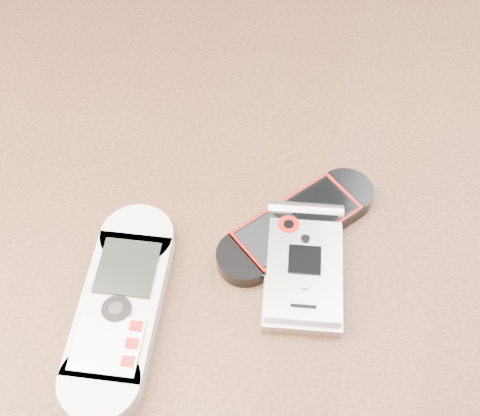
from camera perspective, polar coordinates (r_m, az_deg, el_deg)
name	(u,v)px	position (r m, az deg, el deg)	size (l,w,h in m)	color
table	(235,278)	(0.63, -0.44, -6.03)	(1.20, 0.80, 0.75)	black
nokia_white	(120,307)	(0.50, -10.18, -8.30)	(0.06, 0.17, 0.02)	beige
nokia_black_red	(297,224)	(0.53, 4.89, -1.39)	(0.05, 0.15, 0.01)	black
motorola_razr	(304,268)	(0.51, 5.47, -5.15)	(0.06, 0.11, 0.02)	silver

